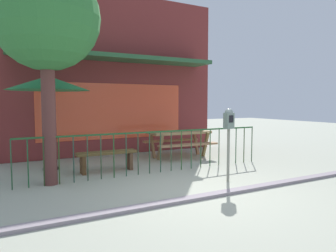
% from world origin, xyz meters
% --- Properties ---
extents(ground, '(40.00, 40.00, 0.00)m').
position_xyz_m(ground, '(0.00, 0.00, 0.00)').
color(ground, '#A3A692').
extents(pub_storefront, '(7.03, 1.50, 4.98)m').
position_xyz_m(pub_storefront, '(0.00, 4.82, 2.49)').
color(pub_storefront, '#471D16').
rests_on(pub_storefront, ground).
extents(patio_fence_front, '(5.93, 0.04, 0.97)m').
position_xyz_m(patio_fence_front, '(0.00, 1.71, 0.66)').
color(patio_fence_front, '#1D4A23').
rests_on(patio_fence_front, ground).
extents(picnic_table_left, '(1.86, 1.44, 0.79)m').
position_xyz_m(picnic_table_left, '(1.53, 3.23, 0.61)').
color(picnic_table_left, '#9D7C4F').
rests_on(picnic_table_left, ground).
extents(patio_umbrella, '(1.91, 1.91, 2.25)m').
position_xyz_m(patio_umbrella, '(-2.08, 3.21, 2.06)').
color(patio_umbrella, black).
rests_on(patio_umbrella, ground).
extents(patio_bench, '(1.40, 0.33, 0.48)m').
position_xyz_m(patio_bench, '(-0.94, 2.37, 0.35)').
color(patio_bench, brown).
rests_on(patio_bench, ground).
extents(parking_meter_near, '(0.18, 0.17, 1.50)m').
position_xyz_m(parking_meter_near, '(0.96, 0.28, 1.16)').
color(parking_meter_near, gray).
rests_on(parking_meter_near, ground).
extents(street_tree, '(2.05, 2.05, 4.28)m').
position_xyz_m(street_tree, '(-2.27, 1.78, 3.21)').
color(street_tree, brown).
rests_on(street_tree, ground).
extents(curb_edge, '(9.84, 0.20, 0.11)m').
position_xyz_m(curb_edge, '(0.00, -0.37, 0.00)').
color(curb_edge, gray).
rests_on(curb_edge, ground).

